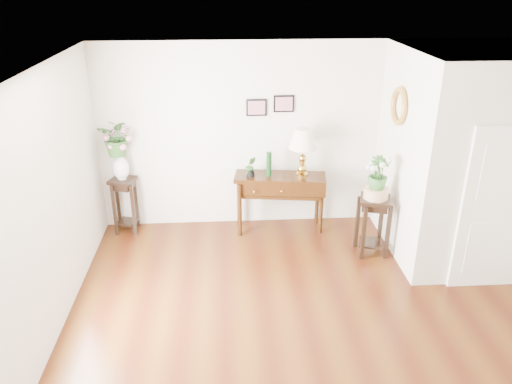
{
  "coord_description": "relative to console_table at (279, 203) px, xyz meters",
  "views": [
    {
      "loc": [
        -1.12,
        -4.37,
        3.67
      ],
      "look_at": [
        -0.75,
        1.3,
        1.14
      ],
      "focal_mm": 35.0,
      "sensor_mm": 36.0,
      "label": 1
    }
  ],
  "objects": [
    {
      "name": "floor",
      "position": [
        0.32,
        -2.43,
        -0.45
      ],
      "size": [
        6.0,
        5.5,
        0.02
      ],
      "primitive_type": "cube",
      "color": "#4A260B",
      "rests_on": "ground"
    },
    {
      "name": "ceiling",
      "position": [
        0.32,
        -2.43,
        2.35
      ],
      "size": [
        6.0,
        5.5,
        0.02
      ],
      "primitive_type": "cube",
      "color": "white",
      "rests_on": "ground"
    },
    {
      "name": "wall_back",
      "position": [
        0.32,
        0.32,
        0.95
      ],
      "size": [
        6.0,
        0.02,
        2.8
      ],
      "primitive_type": "cube",
      "color": "silver",
      "rests_on": "ground"
    },
    {
      "name": "wall_left",
      "position": [
        -2.68,
        -2.43,
        0.95
      ],
      "size": [
        0.02,
        5.5,
        2.8
      ],
      "primitive_type": "cube",
      "color": "silver",
      "rests_on": "ground"
    },
    {
      "name": "partition",
      "position": [
        2.42,
        -0.66,
        0.95
      ],
      "size": [
        1.8,
        1.95,
        2.8
      ],
      "primitive_type": "cube",
      "color": "silver",
      "rests_on": "floor"
    },
    {
      "name": "door",
      "position": [
        2.42,
        -1.66,
        0.6
      ],
      "size": [
        0.9,
        0.05,
        2.1
      ],
      "primitive_type": "cube",
      "color": "white",
      "rests_on": "floor"
    },
    {
      "name": "art_print_left",
      "position": [
        -0.33,
        0.3,
        1.4
      ],
      "size": [
        0.3,
        0.02,
        0.25
      ],
      "primitive_type": "cube",
      "color": "black",
      "rests_on": "wall_back"
    },
    {
      "name": "art_print_right",
      "position": [
        0.07,
        0.3,
        1.45
      ],
      "size": [
        0.3,
        0.02,
        0.25
      ],
      "primitive_type": "cube",
      "color": "black",
      "rests_on": "wall_back"
    },
    {
      "name": "wall_ornament",
      "position": [
        1.48,
        -0.53,
        1.6
      ],
      "size": [
        0.07,
        0.51,
        0.51
      ],
      "primitive_type": "torus",
      "rotation": [
        0.0,
        1.57,
        0.0
      ],
      "color": "#A1672C",
      "rests_on": "partition"
    },
    {
      "name": "console_table",
      "position": [
        0.0,
        0.0,
        0.0
      ],
      "size": [
        1.39,
        0.63,
        0.89
      ],
      "primitive_type": "cube",
      "rotation": [
        0.0,
        0.0,
        -0.14
      ],
      "color": "black",
      "rests_on": "floor"
    },
    {
      "name": "table_lamp",
      "position": [
        0.32,
        0.0,
        0.8
      ],
      "size": [
        0.47,
        0.47,
        0.72
      ],
      "primitive_type": "cube",
      "rotation": [
        0.0,
        0.0,
        0.15
      ],
      "color": "#B7913A",
      "rests_on": "console_table"
    },
    {
      "name": "green_vase",
      "position": [
        -0.17,
        0.0,
        0.62
      ],
      "size": [
        0.1,
        0.1,
        0.37
      ],
      "primitive_type": "cylinder",
      "rotation": [
        0.0,
        0.0,
        -0.36
      ],
      "color": "black",
      "rests_on": "console_table"
    },
    {
      "name": "potted_plant",
      "position": [
        -0.44,
        0.0,
        0.59
      ],
      "size": [
        0.17,
        0.14,
        0.29
      ],
      "primitive_type": "imported",
      "rotation": [
        0.0,
        0.0,
        0.09
      ],
      "color": "#2E6028",
      "rests_on": "console_table"
    },
    {
      "name": "plant_stand_a",
      "position": [
        -2.33,
        0.11,
        -0.02
      ],
      "size": [
        0.42,
        0.42,
        0.86
      ],
      "primitive_type": "cube",
      "rotation": [
        0.0,
        0.0,
        -0.3
      ],
      "color": "black",
      "rests_on": "floor"
    },
    {
      "name": "porcelain_vase",
      "position": [
        -2.33,
        0.11,
        0.64
      ],
      "size": [
        0.25,
        0.25,
        0.41
      ],
      "primitive_type": null,
      "rotation": [
        0.0,
        0.0,
        0.05
      ],
      "color": "white",
      "rests_on": "plant_stand_a"
    },
    {
      "name": "lily_arrangement",
      "position": [
        -2.33,
        0.11,
        1.09
      ],
      "size": [
        0.58,
        0.53,
        0.56
      ],
      "primitive_type": "imported",
      "rotation": [
        0.0,
        0.0,
        -0.2
      ],
      "color": "#2E6028",
      "rests_on": "porcelain_vase"
    },
    {
      "name": "plant_stand_b",
      "position": [
        1.22,
        -0.77,
        -0.02
      ],
      "size": [
        0.49,
        0.49,
        0.85
      ],
      "primitive_type": "cube",
      "rotation": [
        0.0,
        0.0,
        -0.28
      ],
      "color": "black",
      "rests_on": "floor"
    },
    {
      "name": "ceramic_bowl",
      "position": [
        1.22,
        -0.77,
        0.48
      ],
      "size": [
        0.36,
        0.36,
        0.15
      ],
      "primitive_type": "cylinder",
      "rotation": [
        0.0,
        0.0,
        -0.09
      ],
      "color": "beige",
      "rests_on": "plant_stand_b"
    },
    {
      "name": "narcissus",
      "position": [
        1.22,
        -0.77,
        0.76
      ],
      "size": [
        0.27,
        0.27,
        0.47
      ],
      "primitive_type": "imported",
      "rotation": [
        0.0,
        0.0,
        0.03
      ],
      "color": "#2E6028",
      "rests_on": "ceramic_bowl"
    }
  ]
}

